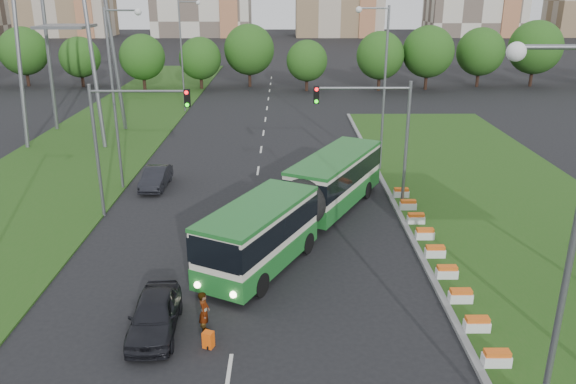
{
  "coord_description": "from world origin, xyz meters",
  "views": [
    {
      "loc": [
        -0.97,
        -22.8,
        13.0
      ],
      "look_at": [
        -0.79,
        5.99,
        2.6
      ],
      "focal_mm": 35.0,
      "sensor_mm": 36.0,
      "label": 1
    }
  ],
  "objects_px": {
    "traffic_mast_left": "(122,130)",
    "articulated_bus": "(298,201)",
    "car_left_near": "(154,315)",
    "shopping_trolley": "(208,340)",
    "traffic_mast_median": "(381,126)",
    "pedestrian": "(204,312)",
    "car_left_far": "(156,178)"
  },
  "relations": [
    {
      "from": "articulated_bus",
      "to": "car_left_near",
      "type": "distance_m",
      "value": 11.7
    },
    {
      "from": "traffic_mast_median",
      "to": "shopping_trolley",
      "type": "height_order",
      "value": "traffic_mast_median"
    },
    {
      "from": "traffic_mast_left",
      "to": "car_left_far",
      "type": "xyz_separation_m",
      "value": [
        0.45,
        5.23,
        -4.64
      ]
    },
    {
      "from": "traffic_mast_median",
      "to": "articulated_bus",
      "type": "distance_m",
      "value": 6.97
    },
    {
      "from": "articulated_bus",
      "to": "car_left_far",
      "type": "xyz_separation_m",
      "value": [
        -9.72,
        7.59,
        -1.1
      ]
    },
    {
      "from": "traffic_mast_median",
      "to": "car_left_far",
      "type": "xyz_separation_m",
      "value": [
        -14.7,
        4.23,
        -4.64
      ]
    },
    {
      "from": "shopping_trolley",
      "to": "traffic_mast_median",
      "type": "bearing_deg",
      "value": 79.85
    },
    {
      "from": "car_left_far",
      "to": "shopping_trolley",
      "type": "height_order",
      "value": "car_left_far"
    },
    {
      "from": "traffic_mast_median",
      "to": "shopping_trolley",
      "type": "distance_m",
      "value": 17.59
    },
    {
      "from": "shopping_trolley",
      "to": "car_left_far",
      "type": "bearing_deg",
      "value": 128.75
    },
    {
      "from": "traffic_mast_left",
      "to": "pedestrian",
      "type": "bearing_deg",
      "value": -63.48
    },
    {
      "from": "traffic_mast_median",
      "to": "pedestrian",
      "type": "distance_m",
      "value": 16.73
    },
    {
      "from": "traffic_mast_left",
      "to": "traffic_mast_median",
      "type": "bearing_deg",
      "value": 3.77
    },
    {
      "from": "traffic_mast_left",
      "to": "car_left_far",
      "type": "relative_size",
      "value": 1.86
    },
    {
      "from": "traffic_mast_left",
      "to": "pedestrian",
      "type": "xyz_separation_m",
      "value": [
        6.19,
        -12.41,
        -4.45
      ]
    },
    {
      "from": "shopping_trolley",
      "to": "articulated_bus",
      "type": "bearing_deg",
      "value": 92.36
    },
    {
      "from": "articulated_bus",
      "to": "pedestrian",
      "type": "height_order",
      "value": "articulated_bus"
    },
    {
      "from": "articulated_bus",
      "to": "shopping_trolley",
      "type": "relative_size",
      "value": 26.9
    },
    {
      "from": "car_left_near",
      "to": "car_left_far",
      "type": "xyz_separation_m",
      "value": [
        -3.73,
        17.58,
        -0.07
      ]
    },
    {
      "from": "traffic_mast_median",
      "to": "shopping_trolley",
      "type": "relative_size",
      "value": 11.95
    },
    {
      "from": "pedestrian",
      "to": "shopping_trolley",
      "type": "distance_m",
      "value": 1.21
    },
    {
      "from": "articulated_bus",
      "to": "car_left_far",
      "type": "relative_size",
      "value": 4.18
    },
    {
      "from": "traffic_mast_median",
      "to": "car_left_far",
      "type": "distance_m",
      "value": 15.99
    },
    {
      "from": "car_left_near",
      "to": "shopping_trolley",
      "type": "relative_size",
      "value": 6.82
    },
    {
      "from": "car_left_near",
      "to": "shopping_trolley",
      "type": "height_order",
      "value": "car_left_near"
    },
    {
      "from": "pedestrian",
      "to": "shopping_trolley",
      "type": "height_order",
      "value": "pedestrian"
    },
    {
      "from": "traffic_mast_left",
      "to": "car_left_near",
      "type": "height_order",
      "value": "traffic_mast_left"
    },
    {
      "from": "traffic_mast_left",
      "to": "shopping_trolley",
      "type": "relative_size",
      "value": 11.95
    },
    {
      "from": "traffic_mast_median",
      "to": "pedestrian",
      "type": "bearing_deg",
      "value": -123.77
    },
    {
      "from": "traffic_mast_left",
      "to": "articulated_bus",
      "type": "height_order",
      "value": "traffic_mast_left"
    },
    {
      "from": "traffic_mast_left",
      "to": "articulated_bus",
      "type": "xyz_separation_m",
      "value": [
        10.18,
        -2.36,
        -3.53
      ]
    },
    {
      "from": "car_left_far",
      "to": "articulated_bus",
      "type": "bearing_deg",
      "value": -36.66
    }
  ]
}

